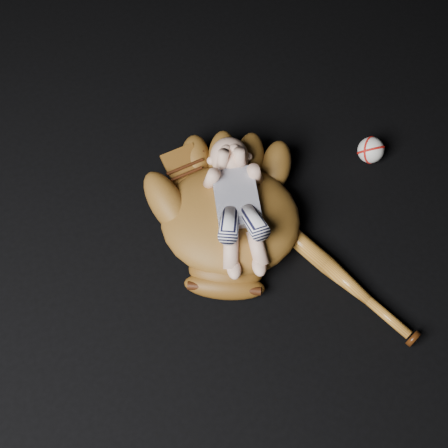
{
  "coord_description": "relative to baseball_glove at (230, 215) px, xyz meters",
  "views": [
    {
      "loc": [
        -0.19,
        -0.49,
        1.18
      ],
      "look_at": [
        0.01,
        0.1,
        0.08
      ],
      "focal_mm": 45.0,
      "sensor_mm": 36.0,
      "label": 1
    }
  ],
  "objects": [
    {
      "name": "baseball",
      "position": [
        0.41,
        0.09,
        -0.04
      ],
      "size": [
        0.08,
        0.08,
        0.07
      ],
      "primitive_type": "sphere",
      "rotation": [
        0.0,
        0.0,
        0.28
      ],
      "color": "white",
      "rests_on": "ground"
    },
    {
      "name": "newborn_baby",
      "position": [
        0.01,
        -0.01,
        0.05
      ],
      "size": [
        0.22,
        0.36,
        0.14
      ],
      "primitive_type": null,
      "rotation": [
        0.0,
        0.0,
        -0.2
      ],
      "color": "#DAA88C",
      "rests_on": "baseball_glove"
    },
    {
      "name": "baseball_bat",
      "position": [
        0.19,
        -0.19,
        -0.05
      ],
      "size": [
        0.23,
        0.43,
        0.04
      ],
      "primitive_type": null,
      "rotation": [
        0.0,
        0.0,
        0.44
      ],
      "color": "#AA6820",
      "rests_on": "ground"
    },
    {
      "name": "baseball_glove",
      "position": [
        0.0,
        0.0,
        0.0
      ],
      "size": [
        0.55,
        0.58,
        0.14
      ],
      "primitive_type": null,
      "rotation": [
        0.0,
        0.0,
        -0.42
      ],
      "color": "brown",
      "rests_on": "ground"
    }
  ]
}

